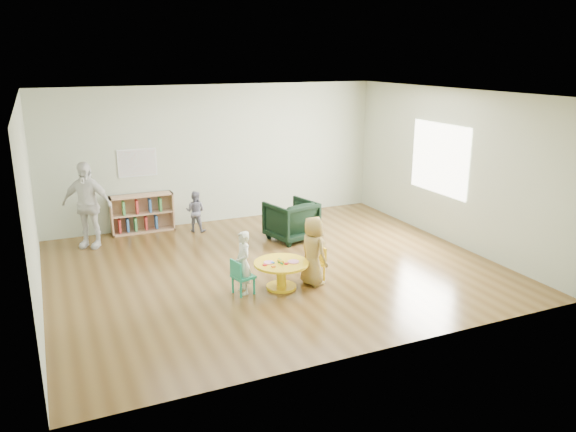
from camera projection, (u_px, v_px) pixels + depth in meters
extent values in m
plane|color=#53391A|center=(273.00, 267.00, 9.22)|extent=(7.00, 7.00, 0.00)
cube|color=silver|center=(272.00, 97.00, 8.45)|extent=(7.00, 6.00, 0.10)
cube|color=#A0AC93|center=(217.00, 154.00, 11.46)|extent=(7.00, 0.10, 2.80)
cube|color=#A0AC93|center=(376.00, 239.00, 6.19)|extent=(7.00, 0.10, 2.80)
cube|color=#A0AC93|center=(30.00, 208.00, 7.46)|extent=(0.10, 6.00, 2.80)
cube|color=#A0AC93|center=(450.00, 167.00, 10.20)|extent=(0.10, 6.00, 2.80)
cube|color=white|center=(439.00, 159.00, 10.42)|extent=(0.02, 1.60, 1.30)
cylinder|color=yellow|center=(281.00, 276.00, 8.35)|extent=(0.15, 0.15, 0.37)
cylinder|color=yellow|center=(281.00, 287.00, 8.40)|extent=(0.45, 0.45, 0.04)
cylinder|color=yellow|center=(281.00, 263.00, 8.30)|extent=(0.82, 0.82, 0.04)
cylinder|color=pink|center=(269.00, 262.00, 8.26)|extent=(0.15, 0.15, 0.02)
cylinder|color=pink|center=(293.00, 262.00, 8.29)|extent=(0.17, 0.17, 0.02)
cylinder|color=yellow|center=(281.00, 261.00, 8.26)|extent=(0.07, 0.13, 0.04)
cylinder|color=#136B37|center=(282.00, 263.00, 8.18)|extent=(0.03, 0.05, 0.02)
cylinder|color=#136B37|center=(280.00, 259.00, 8.34)|extent=(0.03, 0.05, 0.02)
cube|color=red|center=(286.00, 264.00, 8.21)|extent=(0.07, 0.07, 0.02)
cube|color=orange|center=(273.00, 266.00, 8.10)|extent=(0.06, 0.06, 0.02)
cube|color=blue|center=(272.00, 263.00, 8.24)|extent=(0.06, 0.06, 0.02)
cube|color=#136B37|center=(279.00, 262.00, 8.29)|extent=(0.05, 0.05, 0.02)
cube|color=red|center=(265.00, 265.00, 8.16)|extent=(0.06, 0.06, 0.02)
cube|color=#1B9772|center=(243.00, 277.00, 8.14)|extent=(0.34, 0.34, 0.04)
cube|color=#1B9772|center=(236.00, 269.00, 8.03)|extent=(0.09, 0.28, 0.24)
cylinder|color=#1B9772|center=(233.00, 285.00, 8.20)|extent=(0.03, 0.03, 0.24)
cylinder|color=#1B9772|center=(241.00, 290.00, 8.02)|extent=(0.03, 0.03, 0.24)
cylinder|color=#1B9772|center=(246.00, 281.00, 8.33)|extent=(0.03, 0.03, 0.24)
cylinder|color=#1B9772|center=(254.00, 286.00, 8.15)|extent=(0.03, 0.03, 0.24)
cube|color=yellow|center=(314.00, 264.00, 8.63)|extent=(0.29, 0.29, 0.04)
cube|color=yellow|center=(321.00, 254.00, 8.64)|extent=(0.03, 0.29, 0.25)
cylinder|color=yellow|center=(324.00, 274.00, 8.62)|extent=(0.03, 0.03, 0.25)
cylinder|color=yellow|center=(317.00, 269.00, 8.82)|extent=(0.03, 0.03, 0.25)
cylinder|color=yellow|center=(311.00, 276.00, 8.53)|extent=(0.03, 0.03, 0.25)
cylinder|color=yellow|center=(304.00, 271.00, 8.73)|extent=(0.03, 0.03, 0.25)
cube|color=tan|center=(111.00, 217.00, 10.74)|extent=(0.03, 0.30, 0.75)
cube|color=tan|center=(172.00, 210.00, 11.20)|extent=(0.03, 0.30, 0.75)
cube|color=tan|center=(144.00, 231.00, 11.07)|extent=(1.20, 0.30, 0.03)
cube|color=tan|center=(141.00, 195.00, 10.87)|extent=(1.20, 0.30, 0.03)
cube|color=tan|center=(142.00, 213.00, 10.97)|extent=(1.14, 0.28, 0.03)
cube|color=tan|center=(141.00, 211.00, 11.09)|extent=(1.20, 0.02, 0.75)
cube|color=#B43130|center=(120.00, 226.00, 10.83)|extent=(0.04, 0.18, 0.26)
cube|color=#3163AD|center=(128.00, 225.00, 10.89)|extent=(0.04, 0.18, 0.26)
cube|color=#479B4F|center=(135.00, 224.00, 10.95)|extent=(0.04, 0.18, 0.26)
cube|color=#B43130|center=(146.00, 223.00, 11.03)|extent=(0.04, 0.18, 0.26)
cube|color=#3163AD|center=(156.00, 222.00, 11.11)|extent=(0.04, 0.18, 0.26)
cube|color=#479B4F|center=(123.00, 208.00, 10.78)|extent=(0.04, 0.18, 0.26)
cube|color=#B43130|center=(137.00, 207.00, 10.87)|extent=(0.04, 0.18, 0.26)
cube|color=#3163AD|center=(150.00, 205.00, 10.97)|extent=(0.04, 0.18, 0.26)
cube|color=#479B4F|center=(160.00, 204.00, 11.05)|extent=(0.04, 0.18, 0.26)
cube|color=silver|center=(137.00, 163.00, 10.84)|extent=(0.74, 0.01, 0.54)
cube|color=#FF3543|center=(137.00, 163.00, 10.83)|extent=(0.70, 0.00, 0.50)
imported|color=black|center=(291.00, 220.00, 10.51)|extent=(0.97, 0.98, 0.75)
imported|color=silver|center=(243.00, 263.00, 8.10)|extent=(0.23, 0.35, 0.94)
imported|color=yellow|center=(313.00, 251.00, 8.39)|extent=(0.44, 0.58, 1.06)
imported|color=#161938|center=(195.00, 211.00, 10.99)|extent=(0.50, 0.47, 0.81)
imported|color=silver|center=(87.00, 205.00, 10.00)|extent=(0.99, 0.79, 1.57)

